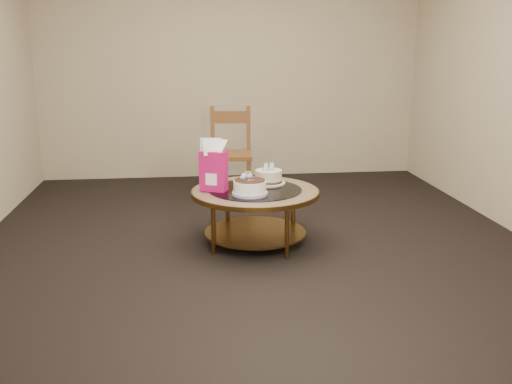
{
  "coord_description": "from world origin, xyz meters",
  "views": [
    {
      "loc": [
        -0.51,
        -4.36,
        1.58
      ],
      "look_at": [
        0.01,
        0.02,
        0.43
      ],
      "focal_mm": 40.0,
      "sensor_mm": 36.0,
      "label": 1
    }
  ],
  "objects": [
    {
      "name": "gift_bag",
      "position": [
        -0.33,
        0.0,
        0.66
      ],
      "size": [
        0.23,
        0.2,
        0.41
      ],
      "rotation": [
        0.0,
        0.0,
        -0.41
      ],
      "color": "#D5145C",
      "rests_on": "coffee_table"
    },
    {
      "name": "room_walls",
      "position": [
        0.0,
        0.0,
        1.54
      ],
      "size": [
        4.52,
        5.02,
        2.61
      ],
      "color": "#BEAE8F",
      "rests_on": "ground"
    },
    {
      "name": "dining_chair",
      "position": [
        -0.09,
        1.42,
        0.48
      ],
      "size": [
        0.48,
        0.48,
        0.95
      ],
      "rotation": [
        0.0,
        0.0,
        -0.09
      ],
      "color": "brown",
      "rests_on": "ground"
    },
    {
      "name": "pillar_candle",
      "position": [
        -0.03,
        0.29,
        0.49
      ],
      "size": [
        0.11,
        0.11,
        0.09
      ],
      "rotation": [
        0.0,
        0.0,
        -0.09
      ],
      "color": "#EED862",
      "rests_on": "coffee_table"
    },
    {
      "name": "ground",
      "position": [
        0.0,
        0.0,
        0.0
      ],
      "size": [
        5.0,
        5.0,
        0.0
      ],
      "primitive_type": "plane",
      "color": "black",
      "rests_on": "ground"
    },
    {
      "name": "coffee_table",
      "position": [
        0.0,
        -0.0,
        0.38
      ],
      "size": [
        1.02,
        1.02,
        0.46
      ],
      "color": "brown",
      "rests_on": "ground"
    },
    {
      "name": "cream_cake",
      "position": [
        0.13,
        0.18,
        0.51
      ],
      "size": [
        0.28,
        0.28,
        0.17
      ],
      "rotation": [
        0.0,
        0.0,
        0.26
      ],
      "color": "white",
      "rests_on": "coffee_table"
    },
    {
      "name": "decorated_cake",
      "position": [
        -0.06,
        -0.16,
        0.51
      ],
      "size": [
        0.27,
        0.27,
        0.16
      ],
      "rotation": [
        0.0,
        0.0,
        -0.37
      ],
      "color": "#B197D6",
      "rests_on": "coffee_table"
    }
  ]
}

